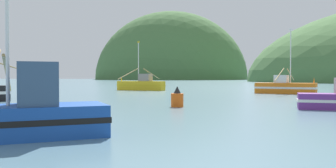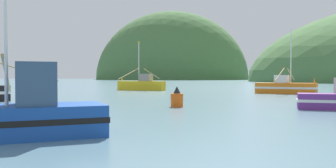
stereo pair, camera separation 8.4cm
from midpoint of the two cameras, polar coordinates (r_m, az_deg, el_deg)
hill_far_left at (r=241.66m, az=0.46°, el=0.74°), size 104.02×83.22×93.19m
fishing_boat_yellow at (r=52.85m, az=-4.40°, el=-0.08°), size 7.55×12.54×7.38m
fishing_boat_orange at (r=45.02m, az=18.46°, el=-0.48°), size 7.40×11.64×7.87m
fishing_boat_blue at (r=13.05m, az=-24.80°, el=-4.67°), size 7.26×11.86×5.96m
channel_buoy at (r=24.11m, az=1.41°, el=-2.36°), size 0.86×0.86×1.43m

